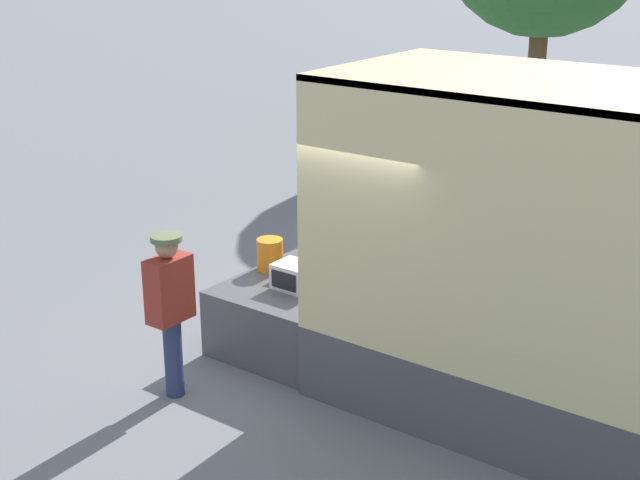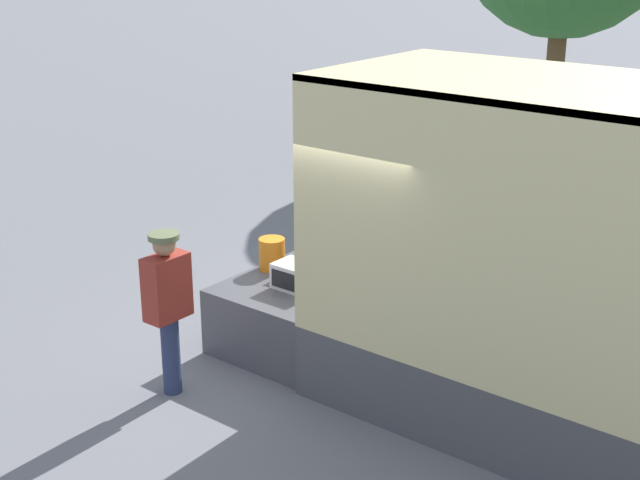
% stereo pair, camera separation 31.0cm
% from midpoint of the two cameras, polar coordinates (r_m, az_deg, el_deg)
% --- Properties ---
extents(ground_plane, '(160.00, 160.00, 0.00)m').
position_cam_midpoint_polar(ground_plane, '(9.58, 3.45, -7.38)').
color(ground_plane, slate).
extents(tailgate_deck, '(1.34, 2.00, 0.73)m').
position_cam_midpoint_polar(tailgate_deck, '(9.78, 0.26, -4.39)').
color(tailgate_deck, '#4C4C51').
rests_on(tailgate_deck, ground).
extents(microwave, '(0.49, 0.37, 0.27)m').
position_cam_midpoint_polar(microwave, '(9.30, -0.45, -2.35)').
color(microwave, white).
rests_on(microwave, tailgate_deck).
extents(portable_generator, '(0.62, 0.43, 0.61)m').
position_cam_midpoint_polar(portable_generator, '(9.88, 2.17, -0.43)').
color(portable_generator, black).
rests_on(portable_generator, tailgate_deck).
extents(orange_bucket, '(0.29, 0.29, 0.35)m').
position_cam_midpoint_polar(orange_bucket, '(9.82, -2.19, -0.90)').
color(orange_bucket, orange).
rests_on(orange_bucket, tailgate_deck).
extents(worker_person, '(0.30, 0.44, 1.64)m').
position_cam_midpoint_polar(worker_person, '(8.52, -8.71, -3.66)').
color(worker_person, navy).
rests_on(worker_person, ground).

